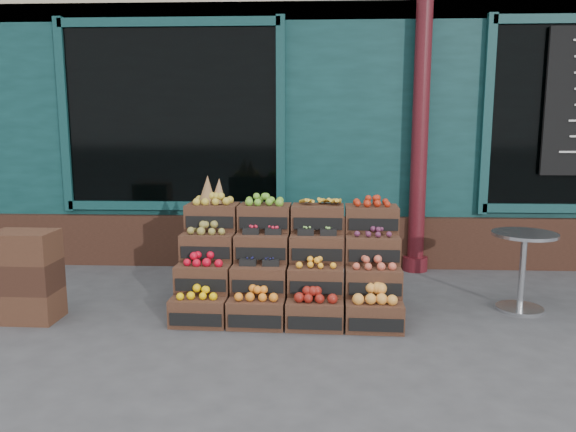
{
  "coord_description": "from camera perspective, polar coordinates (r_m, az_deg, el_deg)",
  "views": [
    {
      "loc": [
        0.03,
        -4.28,
        1.69
      ],
      "look_at": [
        -0.2,
        0.7,
        0.85
      ],
      "focal_mm": 35.0,
      "sensor_mm": 36.0,
      "label": 1
    }
  ],
  "objects": [
    {
      "name": "spare_crates",
      "position": [
        5.3,
        -25.05,
        -5.56
      ],
      "size": [
        0.52,
        0.37,
        0.78
      ],
      "rotation": [
        0.0,
        0.0,
        -0.02
      ],
      "color": "#44271A",
      "rests_on": "ground"
    },
    {
      "name": "bistro_table",
      "position": [
        5.46,
        22.75,
        -4.35
      ],
      "size": [
        0.57,
        0.57,
        0.72
      ],
      "rotation": [
        0.0,
        0.0,
        0.29
      ],
      "color": "#B3B4BA",
      "rests_on": "ground"
    },
    {
      "name": "ground",
      "position": [
        4.6,
        2.13,
        -12.0
      ],
      "size": [
        60.0,
        60.0,
        0.0
      ],
      "primitive_type": "plane",
      "color": "#3F3F42",
      "rests_on": "ground"
    },
    {
      "name": "shop_facade",
      "position": [
        9.42,
        2.56,
        13.88
      ],
      "size": [
        12.0,
        6.24,
        4.8
      ],
      "color": "#103737",
      "rests_on": "ground"
    },
    {
      "name": "shopkeeper",
      "position": [
        7.28,
        -7.73,
        3.13
      ],
      "size": [
        0.66,
        0.44,
        1.77
      ],
      "primitive_type": "imported",
      "rotation": [
        0.0,
        0.0,
        3.12
      ],
      "color": "#19592A",
      "rests_on": "ground"
    },
    {
      "name": "crate_display",
      "position": [
        5.04,
        0.09,
        -5.57
      ],
      "size": [
        1.96,
        1.01,
        1.21
      ],
      "rotation": [
        0.0,
        0.0,
        -0.04
      ],
      "color": "#44271A",
      "rests_on": "ground"
    }
  ]
}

